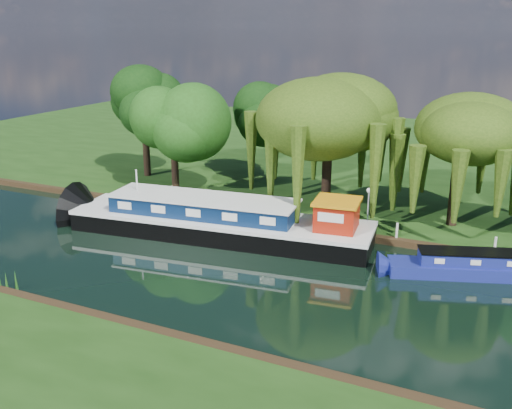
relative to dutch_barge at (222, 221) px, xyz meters
The scene contains 13 objects.
ground 9.50m from the dutch_barge, 30.65° to the right, with size 120.00×120.00×0.00m, color black.
far_bank 30.31m from the dutch_barge, 74.45° to the left, with size 120.00×52.00×0.45m, color #18370F.
dutch_barge is the anchor object (origin of this frame).
narrowboat 17.03m from the dutch_barge, ahead, with size 11.27×5.45×1.64m.
red_dinghy 6.70m from the dutch_barge, behind, with size 2.39×3.35×0.69m, color maroon.
willow_left 10.62m from the dutch_barge, 52.72° to the left, with size 8.07×8.07×9.67m.
willow_right 16.96m from the dutch_barge, 29.14° to the left, with size 6.73×6.73×8.20m.
tree_far_left 11.30m from the dutch_barge, 140.83° to the left, with size 5.41×5.41×8.71m.
tree_far_back 17.77m from the dutch_barge, 142.57° to the left, with size 5.38×5.38×9.04m.
tree_far_mid 14.88m from the dutch_barge, 99.12° to the left, with size 4.83×4.83×7.91m.
lamppost 10.41m from the dutch_barge, 33.40° to the left, with size 0.36×0.36×2.56m.
mooring_posts 8.43m from the dutch_barge, 25.19° to the left, with size 19.16×0.16×1.00m.
reeds_near 19.46m from the dutch_barge, 39.56° to the right, with size 33.70×1.50×1.10m.
Camera 1 is at (9.50, -27.35, 13.79)m, focal length 40.00 mm.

